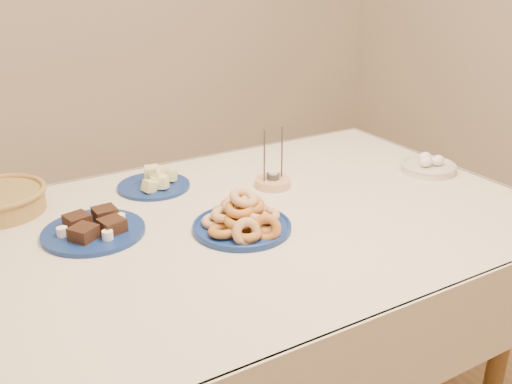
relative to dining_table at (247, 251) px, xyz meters
The scene contains 6 objects.
dining_table is the anchor object (origin of this frame).
donut_platter 0.16m from the dining_table, 127.99° to the right, with size 0.33×0.33×0.12m.
melon_plate 0.40m from the dining_table, 112.13° to the left, with size 0.30×0.30×0.08m.
brownie_plate 0.44m from the dining_table, 162.69° to the left, with size 0.33×0.33×0.05m.
candle_holder 0.28m from the dining_table, 40.97° to the left, with size 0.12×0.12×0.20m.
egg_bowl 0.74m from the dining_table, ahead, with size 0.19×0.19×0.06m.
Camera 1 is at (-0.73, -1.28, 1.45)m, focal length 40.00 mm.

